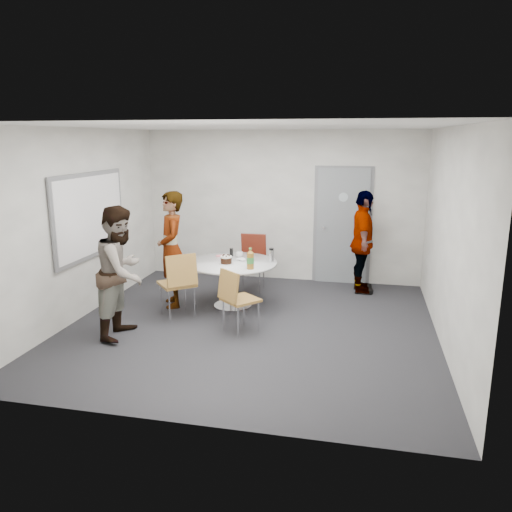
% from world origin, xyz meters
% --- Properties ---
extents(floor, '(5.00, 5.00, 0.00)m').
position_xyz_m(floor, '(0.00, 0.00, 0.00)').
color(floor, black).
rests_on(floor, ground).
extents(ceiling, '(5.00, 5.00, 0.00)m').
position_xyz_m(ceiling, '(0.00, 0.00, 2.70)').
color(ceiling, silver).
rests_on(ceiling, wall_back).
extents(wall_back, '(5.00, 0.00, 5.00)m').
position_xyz_m(wall_back, '(0.00, 2.50, 1.35)').
color(wall_back, '#B4B1AA').
rests_on(wall_back, floor).
extents(wall_left, '(0.00, 5.00, 5.00)m').
position_xyz_m(wall_left, '(-2.50, 0.00, 1.35)').
color(wall_left, '#B4B1AA').
rests_on(wall_left, floor).
extents(wall_right, '(0.00, 5.00, 5.00)m').
position_xyz_m(wall_right, '(2.50, 0.00, 1.35)').
color(wall_right, '#B4B1AA').
rests_on(wall_right, floor).
extents(wall_front, '(5.00, 0.00, 5.00)m').
position_xyz_m(wall_front, '(0.00, -2.50, 1.35)').
color(wall_front, '#B4B1AA').
rests_on(wall_front, floor).
extents(door, '(1.02, 0.17, 2.12)m').
position_xyz_m(door, '(1.10, 2.48, 1.03)').
color(door, gray).
rests_on(door, wall_back).
extents(whiteboard, '(0.04, 1.90, 1.25)m').
position_xyz_m(whiteboard, '(-2.46, 0.20, 1.45)').
color(whiteboard, slate).
rests_on(whiteboard, wall_left).
extents(table, '(1.37, 1.37, 1.02)m').
position_xyz_m(table, '(-0.44, 0.76, 0.62)').
color(table, silver).
rests_on(table, floor).
extents(chair_near_left, '(0.67, 0.68, 0.97)m').
position_xyz_m(chair_near_left, '(-1.07, 0.08, 0.60)').
color(chair_near_left, olive).
rests_on(chair_near_left, floor).
extents(chair_near_right, '(0.60, 0.61, 0.88)m').
position_xyz_m(chair_near_right, '(-0.15, -0.27, 0.53)').
color(chair_near_right, olive).
rests_on(chair_near_right, floor).
extents(chair_far, '(0.46, 0.50, 0.95)m').
position_xyz_m(chair_far, '(-0.37, 1.74, 0.58)').
color(chair_far, maroon).
rests_on(chair_far, floor).
extents(person_main, '(0.68, 0.77, 1.78)m').
position_xyz_m(person_main, '(-1.39, 0.63, 0.89)').
color(person_main, '#A5C6EA').
rests_on(person_main, floor).
extents(person_left, '(0.66, 0.85, 1.73)m').
position_xyz_m(person_left, '(-1.57, -0.64, 0.86)').
color(person_left, white).
rests_on(person_left, floor).
extents(person_right, '(0.50, 1.04, 1.72)m').
position_xyz_m(person_right, '(1.47, 1.95, 0.86)').
color(person_right, black).
rests_on(person_right, floor).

